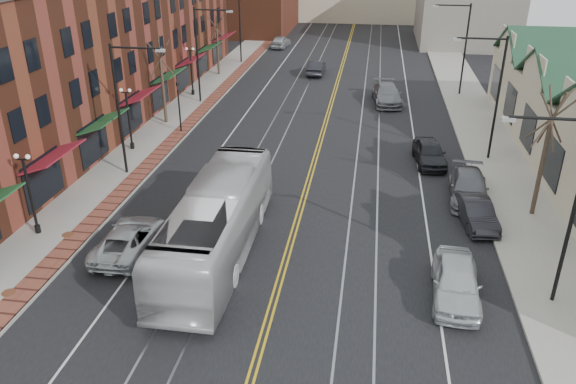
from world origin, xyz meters
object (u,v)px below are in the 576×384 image
(parked_suv, at_px, (129,239))
(parked_car_c, at_px, (469,188))
(transit_bus, at_px, (217,222))
(parked_car_d, at_px, (430,153))
(parked_car_a, at_px, (456,281))
(parked_car_b, at_px, (476,212))

(parked_suv, bearing_deg, parked_car_c, -154.49)
(transit_bus, bearing_deg, parked_car_d, -129.43)
(parked_suv, height_order, parked_car_d, parked_car_d)
(parked_car_a, xyz_separation_m, parked_car_b, (1.80, 6.83, -0.12))
(parked_car_b, relative_size, parked_car_c, 0.81)
(transit_bus, height_order, parked_car_d, transit_bus)
(transit_bus, relative_size, parked_car_a, 2.64)
(parked_car_c, bearing_deg, parked_car_b, -85.52)
(transit_bus, relative_size, parked_car_d, 2.77)
(parked_suv, relative_size, parked_car_a, 1.08)
(parked_car_c, distance_m, parked_car_d, 5.47)
(parked_car_a, height_order, parked_car_d, parked_car_a)
(parked_car_a, height_order, parked_car_b, parked_car_a)
(parked_car_b, distance_m, parked_car_d, 8.31)
(parked_car_a, distance_m, parked_car_c, 9.94)
(parked_suv, bearing_deg, parked_car_d, -138.88)
(transit_bus, height_order, parked_suv, transit_bus)
(parked_car_a, relative_size, parked_car_d, 1.05)
(parked_suv, distance_m, parked_car_c, 18.76)
(parked_suv, relative_size, parked_car_d, 1.13)
(transit_bus, distance_m, parked_car_b, 13.54)
(transit_bus, xyz_separation_m, parked_suv, (-4.26, -0.40, -1.04))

